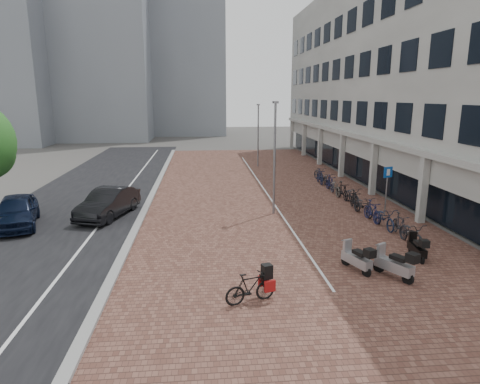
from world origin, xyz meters
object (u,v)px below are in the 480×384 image
object	(u,v)px
scooter_mid	(417,247)
scooter_back	(394,263)
hero_bike	(250,287)
car_dark	(108,203)
parking_sign	(387,183)
car_navy	(16,211)
scooter_front	(357,257)

from	to	relation	value
scooter_mid	scooter_back	world-z (taller)	scooter_back
scooter_mid	scooter_back	distance (m)	2.33
hero_bike	scooter_back	bearing A→B (deg)	-93.68
car_dark	scooter_back	bearing A→B (deg)	-20.52
scooter_back	parking_sign	distance (m)	7.94
car_navy	scooter_back	distance (m)	17.11
car_navy	parking_sign	distance (m)	18.40
car_navy	scooter_mid	xyz separation A→B (m)	(17.12, -5.77, -0.27)
car_navy	scooter_mid	distance (m)	18.07
hero_bike	parking_sign	bearing A→B (deg)	-60.93
parking_sign	hero_bike	bearing A→B (deg)	-154.36
car_navy	scooter_front	distance (m)	15.85
scooter_back	parking_sign	size ratio (longest dim) A/B	0.62
scooter_mid	scooter_front	bearing A→B (deg)	-155.62
scooter_front	parking_sign	distance (m)	7.80
car_dark	parking_sign	bearing A→B (deg)	11.25
hero_bike	scooter_mid	size ratio (longest dim) A/B	1.19
car_navy	parking_sign	bearing A→B (deg)	-16.37
car_dark	scooter_front	world-z (taller)	car_dark
car_navy	hero_bike	bearing A→B (deg)	-56.05
hero_bike	scooter_back	size ratio (longest dim) A/B	1.03
car_navy	scooter_front	size ratio (longest dim) A/B	2.88
car_navy	parking_sign	size ratio (longest dim) A/B	1.68
car_navy	hero_bike	size ratio (longest dim) A/B	2.61
car_dark	parking_sign	size ratio (longest dim) A/B	1.70
car_navy	scooter_mid	size ratio (longest dim) A/B	3.12
car_navy	scooter_back	size ratio (longest dim) A/B	2.70
car_navy	parking_sign	world-z (taller)	parking_sign
car_navy	scooter_front	world-z (taller)	car_navy
scooter_front	parking_sign	xyz separation A→B (m)	(4.00, 6.58, 1.27)
car_dark	scooter_front	bearing A→B (deg)	-20.89
scooter_mid	scooter_back	size ratio (longest dim) A/B	0.87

